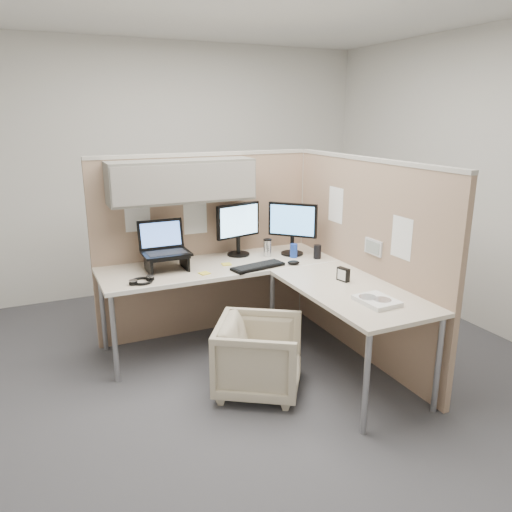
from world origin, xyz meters
name	(u,v)px	position (x,y,z in m)	size (l,w,h in m)	color
ground	(258,368)	(0.00, 0.00, 0.00)	(4.50, 4.50, 0.00)	#3D3D43
partition_back	(195,216)	(-0.22, 0.83, 1.10)	(2.00, 0.36, 1.63)	#A08068
partition_right	(362,258)	(0.90, -0.07, 0.82)	(0.07, 2.03, 1.63)	#A08068
desk	(265,279)	(0.12, 0.13, 0.69)	(2.00, 1.98, 0.73)	beige
office_chair	(259,353)	(-0.13, -0.31, 0.30)	(0.58, 0.54, 0.60)	beige
monitor_left	(238,225)	(0.14, 0.72, 1.00)	(0.44, 0.20, 0.47)	black
monitor_right	(293,224)	(0.59, 0.55, 1.00)	(0.33, 0.34, 0.47)	black
laptop_station	(165,252)	(-0.56, 0.58, 0.88)	(0.37, 0.32, 0.39)	black
keyboard	(258,267)	(0.14, 0.30, 0.74)	(0.45, 0.15, 0.02)	black
mouse	(294,263)	(0.45, 0.26, 0.75)	(0.10, 0.07, 0.04)	black
travel_mug	(267,248)	(0.36, 0.58, 0.81)	(0.07, 0.07, 0.16)	silver
soda_can_green	(317,252)	(0.73, 0.34, 0.79)	(0.07, 0.07, 0.12)	black
soda_can_silver	(294,251)	(0.56, 0.46, 0.79)	(0.07, 0.07, 0.12)	#1E3FA5
sticky_note_d	(226,264)	(-0.06, 0.50, 0.73)	(0.08, 0.08, 0.01)	yellow
sticky_note_a	(204,273)	(-0.31, 0.34, 0.73)	(0.08, 0.08, 0.01)	yellow
headphones	(142,281)	(-0.81, 0.33, 0.74)	(0.21, 0.21, 0.03)	black
paper_stack	(377,301)	(0.53, -0.74, 0.75)	(0.23, 0.29, 0.03)	white
desk_clock	(343,274)	(0.59, -0.27, 0.78)	(0.06, 0.11, 0.10)	black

